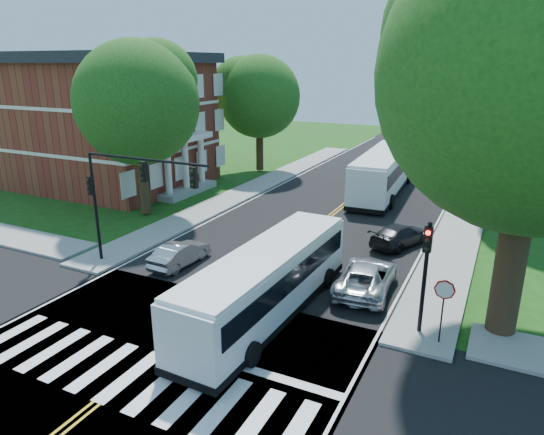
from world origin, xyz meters
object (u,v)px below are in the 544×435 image
Objects in this scene: bus_follow at (383,172)px; dark_sedan at (400,235)px; suv at (366,277)px; signal_ne at (426,264)px; hatchback at (180,254)px; signal_nw at (127,186)px; bus_lead at (268,281)px.

dark_sedan is at bearing 105.90° from bus_follow.
suv is at bearing 110.17° from dark_sedan.
bus_follow is 17.92m from suv.
signal_ne is 12.62m from hatchback.
hatchback is at bearing 69.93° from bus_follow.
hatchback is at bearing 173.22° from signal_ne.
signal_nw reaches higher than hatchback.
signal_ne reaches higher than bus_follow.
signal_ne reaches higher than bus_lead.
signal_nw reaches higher than bus_lead.
signal_nw reaches higher than bus_follow.
signal_nw is at bearing 66.70° from bus_follow.
signal_ne is at bearing 174.88° from hatchback.
signal_ne is 1.17× the size of hatchback.
bus_follow is 2.64× the size of suv.
bus_follow reaches higher than suv.
hatchback is at bearing 60.92° from dark_sedan.
hatchback and dark_sedan have the same top height.
bus_lead is 21.51m from bus_follow.
bus_follow is (-6.49, 20.34, -1.19)m from signal_ne.
hatchback is (-6.40, 2.63, -0.91)m from bus_lead.
bus_lead is at bearing 94.65° from dark_sedan.
suv is at bearing -125.27° from bus_lead.
signal_nw reaches higher than suv.
signal_ne is at bearing 0.05° from signal_nw.
dark_sedan is at bearing 106.39° from signal_ne.
bus_lead is 2.27× the size of suv.
dark_sedan is (9.57, 7.88, -0.00)m from hatchback.
signal_nw is at bearing -6.10° from bus_lead.
signal_ne is 1.03× the size of dark_sedan.
bus_follow reaches higher than hatchback.
bus_lead is at bearing 48.52° from suv.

